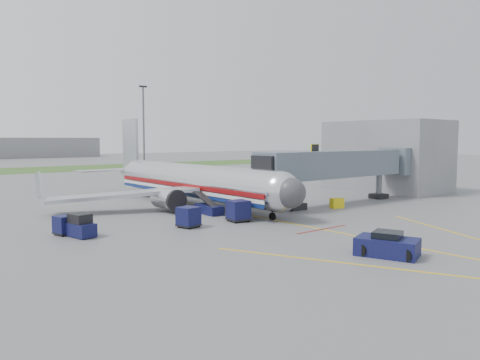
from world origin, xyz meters
TOP-DOWN VIEW (x-y plane):
  - ground at (0.00, 0.00)m, footprint 400.00×400.00m
  - grass_strip at (0.00, 90.00)m, footprint 300.00×25.00m
  - apron_markings at (0.00, -7.40)m, footprint 21.52×50.00m
  - airliner at (0.00, 15.25)m, footprint 32.10×35.67m
  - jet_bridge at (12.86, 5.00)m, footprint 25.30×4.00m
  - terminal at (30.00, 10.00)m, footprint 10.00×16.00m
  - light_mast_right at (25.00, 75.00)m, footprint 2.00×0.44m
  - pushback_tug at (-3.47, -12.41)m, footprint 3.48×4.34m
  - baggage_tug at (-16.57, 5.67)m, footprint 1.83×2.77m
  - baggage_cart_a at (-3.00, 3.30)m, footprint 1.99×1.99m
  - baggage_cart_b at (-17.22, 7.20)m, footprint 1.67×1.67m
  - baggage_cart_c at (-8.06, 3.74)m, footprint 1.90×1.90m
  - belt_loader at (-2.59, 8.51)m, footprint 1.63×4.32m
  - ground_power_cart at (10.44, 3.00)m, footprint 1.55×1.28m
  - ramp_worker at (-3.56, 14.77)m, footprint 0.75×0.64m

SIDE VIEW (x-z plane):
  - ground at x=0.00m, z-range 0.00..0.00m
  - apron_markings at x=0.00m, z-range 0.00..0.01m
  - grass_strip at x=0.00m, z-range 0.00..0.01m
  - belt_loader at x=-2.59m, z-range -0.52..1.55m
  - ground_power_cart at x=10.44m, z-range -0.01..1.06m
  - pushback_tug at x=-3.47m, z-range -0.13..1.44m
  - baggage_cart_b at x=-17.22m, z-range 0.01..1.51m
  - baggage_tug at x=-16.57m, z-range -0.10..1.68m
  - ramp_worker at x=-3.56m, z-range 0.00..1.75m
  - baggage_cart_c at x=-8.06m, z-range 0.02..1.75m
  - baggage_cart_a at x=-3.00m, z-range 0.02..1.92m
  - airliner at x=0.00m, z-range -2.48..7.77m
  - jet_bridge at x=12.86m, z-range 1.02..7.92m
  - terminal at x=30.00m, z-range 0.00..10.00m
  - light_mast_right at x=25.00m, z-range 0.58..20.98m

